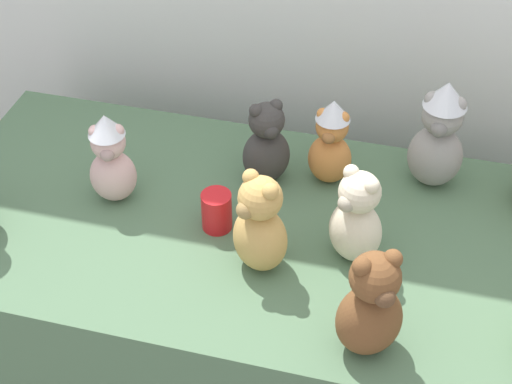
# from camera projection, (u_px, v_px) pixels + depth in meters

# --- Properties ---
(display_table) EXTENTS (1.78, 0.87, 0.74)m
(display_table) POSITION_uv_depth(u_px,v_px,m) (256.00, 316.00, 2.28)
(display_table) COLOR #4C6B4C
(display_table) RESTS_ON ground_plane
(teddy_bear_ash) EXTENTS (0.16, 0.14, 0.33)m
(teddy_bear_ash) POSITION_uv_depth(u_px,v_px,m) (439.00, 136.00, 2.06)
(teddy_bear_ash) COLOR gray
(teddy_bear_ash) RESTS_ON display_table
(teddy_bear_charcoal) EXTENTS (0.17, 0.17, 0.26)m
(teddy_bear_charcoal) POSITION_uv_depth(u_px,v_px,m) (266.00, 145.00, 2.10)
(teddy_bear_charcoal) COLOR #383533
(teddy_bear_charcoal) RESTS_ON display_table
(teddy_bear_blush) EXTENTS (0.15, 0.14, 0.28)m
(teddy_bear_blush) POSITION_uv_depth(u_px,v_px,m) (111.00, 159.00, 2.03)
(teddy_bear_blush) COLOR beige
(teddy_bear_blush) RESTS_ON display_table
(teddy_bear_ginger) EXTENTS (0.13, 0.11, 0.27)m
(teddy_bear_ginger) POSITION_uv_depth(u_px,v_px,m) (331.00, 143.00, 2.09)
(teddy_bear_ginger) COLOR #D17F3D
(teddy_bear_ginger) RESTS_ON display_table
(teddy_bear_chestnut) EXTENTS (0.20, 0.19, 0.29)m
(teddy_bear_chestnut) POSITION_uv_depth(u_px,v_px,m) (371.00, 307.00, 1.65)
(teddy_bear_chestnut) COLOR brown
(teddy_bear_chestnut) RESTS_ON display_table
(teddy_bear_cream) EXTENTS (0.18, 0.18, 0.27)m
(teddy_bear_cream) POSITION_uv_depth(u_px,v_px,m) (356.00, 219.00, 1.87)
(teddy_bear_cream) COLOR beige
(teddy_bear_cream) RESTS_ON display_table
(teddy_bear_honey) EXTENTS (0.19, 0.18, 0.28)m
(teddy_bear_honey) POSITION_uv_depth(u_px,v_px,m) (260.00, 226.00, 1.84)
(teddy_bear_honey) COLOR tan
(teddy_bear_honey) RESTS_ON display_table
(party_cup_red) EXTENTS (0.08, 0.08, 0.11)m
(party_cup_red) POSITION_uv_depth(u_px,v_px,m) (217.00, 211.00, 2.00)
(party_cup_red) COLOR red
(party_cup_red) RESTS_ON display_table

